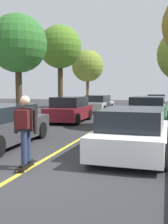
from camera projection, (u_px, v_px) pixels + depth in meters
ground at (24, 172)px, 6.58m from camera, size 80.00×80.00×0.00m
center_line at (77, 141)px, 10.41m from camera, size 0.12×39.20×0.01m
parked_car_left_nearest at (0, 126)px, 9.56m from camera, size 2.01×4.63×1.37m
parked_car_left_near at (70, 110)px, 16.33m from camera, size 1.97×4.05×1.45m
parked_car_left_far at (98, 104)px, 23.09m from camera, size 1.93×4.16×1.37m
parked_car_right_nearest at (133, 132)px, 8.26m from camera, size 2.06×4.36×1.36m
parked_car_right_near at (148, 111)px, 14.80m from camera, size 2.06×4.63×1.51m
parked_car_right_far at (153, 106)px, 20.44m from camera, size 1.97×4.54×1.32m
parked_car_right_farthest at (157, 102)px, 26.70m from camera, size 1.88×4.07×1.36m
street_tree_left_nearest at (18, 44)px, 14.87m from camera, size 3.09×3.09×5.72m
street_tree_left_near at (60, 47)px, 20.68m from camera, size 3.17×3.17×6.43m
street_tree_left_far at (88, 66)px, 27.90m from camera, size 3.15×3.15×5.59m
fire_hydrant at (5, 121)px, 12.57m from camera, size 0.20×0.20×0.70m
skateboard at (26, 165)px, 6.81m from camera, size 0.33×0.86×0.10m
skateboarder at (25, 126)px, 6.70m from camera, size 0.59×0.71×1.67m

